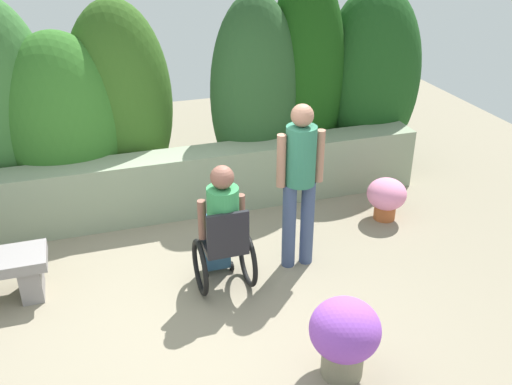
# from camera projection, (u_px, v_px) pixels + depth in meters

# --- Properties ---
(ground_plane) EXTENTS (12.35, 12.35, 0.00)m
(ground_plane) POSITION_uv_depth(u_px,v_px,m) (200.00, 307.00, 5.49)
(ground_plane) COLOR gray
(stone_retaining_wall) EXTENTS (6.51, 0.44, 0.77)m
(stone_retaining_wall) POSITION_uv_depth(u_px,v_px,m) (164.00, 186.00, 6.91)
(stone_retaining_wall) COLOR gray
(stone_retaining_wall) RESTS_ON ground
(hedge_backdrop) EXTENTS (7.38, 1.11, 2.77)m
(hedge_backdrop) POSITION_uv_depth(u_px,v_px,m) (158.00, 101.00, 7.04)
(hedge_backdrop) COLOR #1E4D1B
(hedge_backdrop) RESTS_ON ground
(person_in_wheelchair) EXTENTS (0.53, 0.66, 1.33)m
(person_in_wheelchair) POSITION_uv_depth(u_px,v_px,m) (222.00, 231.00, 5.52)
(person_in_wheelchair) COLOR black
(person_in_wheelchair) RESTS_ON ground
(person_standing_companion) EXTENTS (0.49, 0.30, 1.76)m
(person_standing_companion) POSITION_uv_depth(u_px,v_px,m) (300.00, 176.00, 5.68)
(person_standing_companion) COLOR #3B4A6D
(person_standing_companion) RESTS_ON ground
(flower_pot_purple_near) EXTENTS (0.47, 0.47, 0.52)m
(flower_pot_purple_near) POSITION_uv_depth(u_px,v_px,m) (386.00, 197.00, 6.87)
(flower_pot_purple_near) COLOR #A9542B
(flower_pot_purple_near) RESTS_ON ground
(flower_pot_terracotta_by_wall) EXTENTS (0.57, 0.57, 0.69)m
(flower_pot_terracotta_by_wall) POSITION_uv_depth(u_px,v_px,m) (344.00, 335.00, 4.56)
(flower_pot_terracotta_by_wall) COLOR gray
(flower_pot_terracotta_by_wall) RESTS_ON ground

